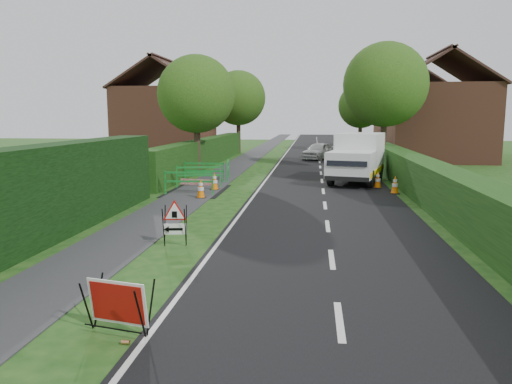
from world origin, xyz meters
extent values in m
plane|color=#144112|center=(0.00, 0.00, 0.00)|extent=(120.00, 120.00, 0.00)
cube|color=black|center=(2.50, 35.00, 0.00)|extent=(6.00, 90.00, 0.02)
cube|color=#2D2D30|center=(-3.00, 35.00, 0.01)|extent=(2.00, 90.00, 0.02)
cube|color=#14380F|center=(-5.00, 22.00, 0.00)|extent=(1.00, 24.00, 1.80)
cube|color=#14380F|center=(6.50, 16.00, 0.00)|extent=(1.20, 50.00, 1.50)
cube|color=brown|center=(-10.00, 30.00, 2.75)|extent=(7.00, 7.00, 5.50)
cube|color=#331E19|center=(-11.75, 30.00, 6.59)|extent=(4.00, 7.40, 2.58)
cube|color=#331E19|center=(-8.25, 30.00, 6.59)|extent=(4.00, 7.40, 2.58)
cube|color=#331E19|center=(-10.00, 30.00, 7.69)|extent=(0.25, 7.40, 0.18)
cube|color=brown|center=(11.00, 28.00, 2.75)|extent=(7.00, 7.00, 5.50)
cube|color=#331E19|center=(9.25, 28.00, 6.59)|extent=(4.00, 7.40, 2.58)
cube|color=#331E19|center=(12.75, 28.00, 6.59)|extent=(4.00, 7.40, 2.58)
cube|color=#331E19|center=(11.00, 28.00, 7.69)|extent=(0.25, 7.40, 0.18)
cube|color=brown|center=(12.00, 42.00, 2.75)|extent=(7.00, 7.00, 5.50)
cube|color=#331E19|center=(10.25, 42.00, 6.59)|extent=(4.00, 7.40, 2.58)
cube|color=#331E19|center=(13.75, 42.00, 6.59)|extent=(4.00, 7.40, 2.58)
cube|color=#331E19|center=(12.00, 42.00, 7.69)|extent=(0.25, 7.40, 0.18)
cylinder|color=#2D2116|center=(-4.60, 18.00, 1.31)|extent=(0.36, 0.36, 2.62)
sphere|color=#204613|center=(-4.60, 18.00, 4.50)|extent=(4.40, 4.40, 4.40)
cylinder|color=#2D2116|center=(6.40, 22.00, 1.49)|extent=(0.36, 0.36, 2.97)
sphere|color=#204613|center=(6.40, 22.00, 5.18)|extent=(5.20, 5.20, 5.20)
cylinder|color=#2D2116|center=(-4.60, 34.00, 1.40)|extent=(0.36, 0.36, 2.80)
sphere|color=#204613|center=(-4.60, 34.00, 4.84)|extent=(4.80, 4.80, 4.80)
cylinder|color=#2D2116|center=(6.40, 38.00, 1.22)|extent=(0.36, 0.36, 2.45)
sphere|color=#204613|center=(6.40, 38.00, 4.23)|extent=(4.20, 4.20, 4.20)
cylinder|color=black|center=(-1.32, -3.33, 0.42)|extent=(0.09, 0.28, 0.81)
cylinder|color=black|center=(-1.25, -3.04, 0.42)|extent=(0.09, 0.28, 0.81)
cylinder|color=black|center=(-0.41, -3.53, 0.42)|extent=(0.09, 0.28, 0.81)
cylinder|color=black|center=(-0.34, -3.24, 0.42)|extent=(0.09, 0.28, 0.81)
cylinder|color=black|center=(-0.87, -3.45, 0.14)|extent=(0.97, 0.24, 0.02)
cube|color=white|center=(-0.84, -3.30, 0.49)|extent=(0.99, 0.33, 0.70)
cube|color=#A8100B|center=(-0.84, -3.32, 0.49)|extent=(0.89, 0.29, 0.61)
cylinder|color=black|center=(-1.63, 1.60, 0.52)|extent=(0.07, 0.31, 1.00)
cylinder|color=black|center=(-1.66, 1.85, 0.52)|extent=(0.07, 0.31, 1.00)
cylinder|color=black|center=(-1.09, 1.68, 0.52)|extent=(0.07, 0.31, 1.00)
cylinder|color=black|center=(-1.13, 1.93, 0.52)|extent=(0.07, 0.31, 1.00)
cube|color=white|center=(-1.38, 1.75, 0.45)|extent=(0.55, 0.10, 0.27)
cube|color=black|center=(-1.37, 1.74, 0.45)|extent=(0.39, 0.07, 0.06)
cone|color=black|center=(-1.59, 1.71, 0.45)|extent=(0.15, 0.18, 0.16)
cube|color=black|center=(-1.37, 1.73, 0.83)|extent=(0.13, 0.03, 0.16)
cube|color=silver|center=(4.40, 15.62, 1.41)|extent=(2.79, 3.69, 1.97)
cube|color=silver|center=(3.79, 13.20, 1.03)|extent=(2.50, 2.56, 1.20)
cube|color=black|center=(3.53, 12.21, 1.33)|extent=(1.80, 0.67, 0.55)
cube|color=yellow|center=(3.17, 14.95, 0.63)|extent=(1.27, 4.90, 0.24)
cube|color=yellow|center=(5.16, 14.44, 0.63)|extent=(1.27, 4.90, 0.24)
cube|color=black|center=(3.54, 12.22, 0.49)|extent=(1.97, 0.61, 0.20)
cylinder|color=black|center=(2.88, 13.37, 0.41)|extent=(0.44, 0.85, 0.82)
cylinder|color=black|center=(4.66, 12.92, 0.41)|extent=(0.44, 0.85, 0.82)
cylinder|color=black|center=(3.69, 16.56, 0.41)|extent=(0.44, 0.85, 0.82)
cylinder|color=black|center=(5.47, 16.11, 0.41)|extent=(0.44, 0.85, 0.82)
cube|color=black|center=(5.50, 11.24, 0.02)|extent=(0.38, 0.38, 0.04)
cone|color=orange|center=(5.50, 11.24, 0.42)|extent=(0.32, 0.32, 0.75)
cylinder|color=white|center=(5.50, 11.24, 0.38)|extent=(0.25, 0.25, 0.14)
cylinder|color=white|center=(5.50, 11.24, 0.56)|extent=(0.17, 0.17, 0.10)
cube|color=black|center=(4.98, 12.86, 0.02)|extent=(0.38, 0.38, 0.04)
cone|color=orange|center=(4.98, 12.86, 0.42)|extent=(0.32, 0.32, 0.75)
cylinder|color=white|center=(4.98, 12.86, 0.38)|extent=(0.25, 0.25, 0.14)
cylinder|color=white|center=(4.98, 12.86, 0.56)|extent=(0.17, 0.17, 0.10)
cube|color=black|center=(5.26, 16.00, 0.02)|extent=(0.38, 0.38, 0.04)
cone|color=orange|center=(5.26, 16.00, 0.42)|extent=(0.32, 0.32, 0.75)
cylinder|color=white|center=(5.26, 16.00, 0.38)|extent=(0.25, 0.25, 0.14)
cylinder|color=white|center=(5.26, 16.00, 0.56)|extent=(0.17, 0.17, 0.10)
cube|color=black|center=(-2.41, 9.19, 0.02)|extent=(0.38, 0.38, 0.04)
cone|color=orange|center=(-2.41, 9.19, 0.42)|extent=(0.32, 0.32, 0.75)
cylinder|color=white|center=(-2.41, 9.19, 0.38)|extent=(0.25, 0.25, 0.14)
cylinder|color=white|center=(-2.41, 9.19, 0.56)|extent=(0.17, 0.17, 0.10)
cube|color=black|center=(-2.30, 11.44, 0.02)|extent=(0.38, 0.38, 0.04)
cone|color=orange|center=(-2.30, 11.44, 0.42)|extent=(0.32, 0.32, 0.75)
cylinder|color=white|center=(-2.30, 11.44, 0.38)|extent=(0.25, 0.25, 0.14)
cylinder|color=white|center=(-2.30, 11.44, 0.56)|extent=(0.17, 0.17, 0.10)
cube|color=#167B2A|center=(-4.13, 10.04, 0.50)|extent=(0.05, 0.05, 1.00)
cube|color=#167B2A|center=(-2.13, 10.14, 0.50)|extent=(0.05, 0.05, 1.00)
cube|color=#167B2A|center=(-3.13, 10.09, 0.92)|extent=(2.00, 0.15, 0.08)
cube|color=#167B2A|center=(-3.13, 10.09, 0.55)|extent=(2.00, 0.15, 0.08)
cube|color=#167B2A|center=(-4.13, 10.04, 0.02)|extent=(0.08, 0.35, 0.04)
cube|color=#167B2A|center=(-2.13, 10.14, 0.02)|extent=(0.08, 0.35, 0.04)
cube|color=#167B2A|center=(-4.19, 12.08, 0.50)|extent=(0.06, 0.06, 1.00)
cube|color=#167B2A|center=(-2.23, 12.47, 0.50)|extent=(0.06, 0.06, 1.00)
cube|color=#167B2A|center=(-3.21, 12.27, 0.92)|extent=(1.97, 0.45, 0.08)
cube|color=#167B2A|center=(-3.21, 12.27, 0.55)|extent=(1.97, 0.45, 0.08)
cube|color=#167B2A|center=(-4.19, 12.08, 0.02)|extent=(0.13, 0.35, 0.04)
cube|color=#167B2A|center=(-2.23, 12.47, 0.02)|extent=(0.13, 0.35, 0.04)
cube|color=#167B2A|center=(-4.36, 14.20, 0.50)|extent=(0.05, 0.05, 1.00)
cube|color=#167B2A|center=(-2.37, 14.07, 0.50)|extent=(0.05, 0.05, 1.00)
cube|color=#167B2A|center=(-3.36, 14.14, 0.92)|extent=(2.00, 0.18, 0.08)
cube|color=#167B2A|center=(-3.36, 14.14, 0.55)|extent=(2.00, 0.18, 0.08)
cube|color=#167B2A|center=(-4.36, 14.20, 0.02)|extent=(0.08, 0.35, 0.04)
cube|color=#167B2A|center=(-2.37, 14.07, 0.02)|extent=(0.08, 0.35, 0.04)
cube|color=#167B2A|center=(-2.22, 14.32, 0.50)|extent=(0.06, 0.06, 1.00)
cube|color=#167B2A|center=(-2.50, 16.30, 0.50)|extent=(0.06, 0.06, 1.00)
cube|color=#167B2A|center=(-2.36, 15.31, 0.92)|extent=(0.33, 1.99, 0.08)
cube|color=#167B2A|center=(-2.36, 15.31, 0.55)|extent=(0.33, 1.99, 0.08)
cube|color=#167B2A|center=(-2.22, 14.32, 0.02)|extent=(0.35, 0.11, 0.04)
cube|color=#167B2A|center=(-2.50, 16.30, 0.02)|extent=(0.35, 0.11, 0.04)
cube|color=red|center=(-2.93, 10.65, 0.00)|extent=(1.48, 0.34, 0.25)
cylinder|color=#BF7F4C|center=(-0.60, -3.65, 0.00)|extent=(0.12, 0.07, 0.07)
imported|color=silver|center=(2.44, 28.00, 0.64)|extent=(2.93, 4.08, 1.29)
camera|label=1|loc=(2.04, -10.14, 3.25)|focal=35.00mm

